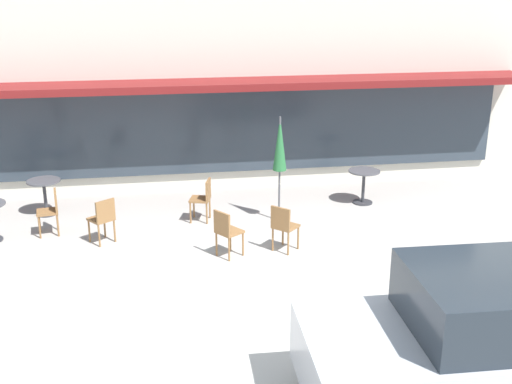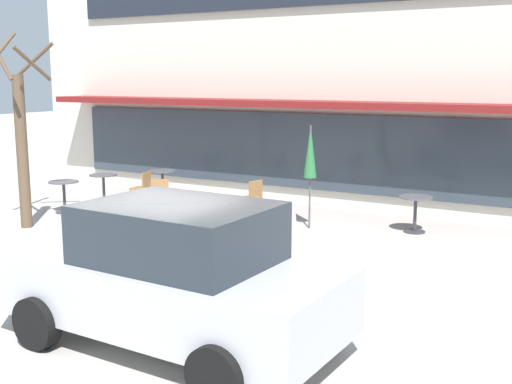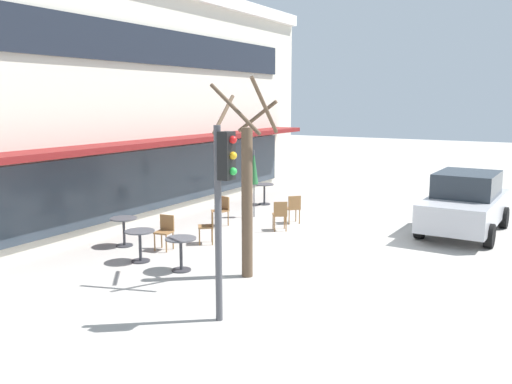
{
  "view_description": "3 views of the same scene",
  "coord_description": "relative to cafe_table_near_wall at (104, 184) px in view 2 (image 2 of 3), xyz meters",
  "views": [
    {
      "loc": [
        -1.15,
        -8.65,
        4.86
      ],
      "look_at": [
        0.67,
        2.68,
        0.96
      ],
      "focal_mm": 45.0,
      "sensor_mm": 36.0,
      "label": 1
    },
    {
      "loc": [
        6.96,
        -8.6,
        3.19
      ],
      "look_at": [
        0.72,
        2.29,
        0.94
      ],
      "focal_mm": 45.0,
      "sensor_mm": 36.0,
      "label": 2
    },
    {
      "loc": [
        -13.79,
        -5.23,
        3.81
      ],
      "look_at": [
        0.13,
        2.82,
        1.07
      ],
      "focal_mm": 38.0,
      "sensor_mm": 36.0,
      "label": 3
    }
  ],
  "objects": [
    {
      "name": "cafe_table_by_tree",
      "position": [
        0.85,
        1.32,
        0.0
      ],
      "size": [
        0.7,
        0.7,
        0.76
      ],
      "color": "#333338",
      "rests_on": "ground"
    },
    {
      "name": "cafe_chair_1",
      "position": [
        1.14,
        0.17,
        0.01
      ],
      "size": [
        0.46,
        0.46,
        0.89
      ],
      "color": "olive",
      "rests_on": "ground"
    },
    {
      "name": "parked_sedan",
      "position": [
        6.87,
        -6.18,
        0.36
      ],
      "size": [
        4.26,
        2.13,
        1.76
      ],
      "color": "#B7B7BC",
      "rests_on": "ground"
    },
    {
      "name": "cafe_chair_0",
      "position": [
        4.14,
        0.41,
        0.01
      ],
      "size": [
        0.49,
        0.49,
        0.89
      ],
      "color": "olive",
      "rests_on": "ground"
    },
    {
      "name": "building_facade",
      "position": [
        4.38,
        6.57,
        3.25
      ],
      "size": [
        17.71,
        9.1,
        7.54
      ],
      "color": "beige",
      "rests_on": "ground"
    },
    {
      "name": "cafe_table_mid_patio",
      "position": [
        7.74,
        0.94,
        0.0
      ],
      "size": [
        0.7,
        0.7,
        0.76
      ],
      "color": "#333338",
      "rests_on": "ground"
    },
    {
      "name": "patio_umbrella_green_folded",
      "position": [
        5.68,
        0.18,
        1.11
      ],
      "size": [
        0.28,
        0.28,
        2.2
      ],
      "color": "#4C4C51",
      "rests_on": "ground"
    },
    {
      "name": "street_tree",
      "position": [
        0.33,
        -2.76,
        1.41
      ],
      "size": [
        1.15,
        1.28,
        4.28
      ],
      "color": "brown",
      "rests_on": "ground"
    },
    {
      "name": "cafe_table_streetside",
      "position": [
        -0.07,
        -1.27,
        0.0
      ],
      "size": [
        0.7,
        0.7,
        0.76
      ],
      "color": "#333338",
      "rests_on": "ground"
    },
    {
      "name": "cafe_table_near_wall",
      "position": [
        0.0,
        0.0,
        0.0
      ],
      "size": [
        0.7,
        0.7,
        0.76
      ],
      "color": "#333338",
      "rests_on": "ground"
    },
    {
      "name": "cafe_chair_3",
      "position": [
        2.17,
        -0.46,
        0.01
      ],
      "size": [
        0.56,
        0.56,
        0.89
      ],
      "color": "olive",
      "rests_on": "ground"
    },
    {
      "name": "ground_plane",
      "position": [
        4.38,
        -3.39,
        -0.52
      ],
      "size": [
        80.0,
        80.0,
        0.0
      ],
      "primitive_type": "plane",
      "color": "#ADA8A0"
    },
    {
      "name": "cafe_chair_4",
      "position": [
        5.45,
        -1.37,
        0.01
      ],
      "size": [
        0.57,
        0.57,
        0.89
      ],
      "color": "olive",
      "rests_on": "ground"
    },
    {
      "name": "cafe_chair_2",
      "position": [
        4.39,
        -1.46,
        0.01
      ],
      "size": [
        0.56,
        0.56,
        0.89
      ],
      "color": "olive",
      "rests_on": "ground"
    }
  ]
}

